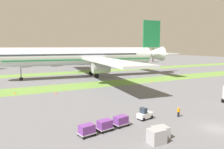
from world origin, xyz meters
TOP-DOWN VIEW (x-y plane):
  - ground_plane at (0.00, 0.00)m, footprint 400.00×400.00m
  - grass_strip_near at (0.00, 41.39)m, footprint 320.00×10.56m
  - grass_strip_far at (0.00, 74.50)m, footprint 320.00×10.56m
  - airliner at (2.87, 57.69)m, footprint 66.17×81.60m
  - baggage_tug at (-6.83, 8.03)m, footprint 2.78×1.72m
  - cargo_dolly_lead at (-11.78, 7.18)m, footprint 2.42×1.85m
  - cargo_dolly_second at (-14.64, 6.69)m, footprint 2.42×1.85m
  - cargo_dolly_third at (-17.50, 6.21)m, footprint 2.42×1.85m
  - ground_crew_marshaller at (-1.10, 6.41)m, footprint 0.55×0.36m
  - uld_container_0 at (-10.75, 0.31)m, footprint 2.01×1.61m
  - uld_container_1 at (-9.38, 1.22)m, footprint 2.14×1.77m
  - taxiway_marker_0 at (17.28, 36.80)m, footprint 0.44×0.44m
  - taxiway_marker_1 at (-15.11, 33.69)m, footprint 0.44×0.44m
  - taxiway_marker_2 at (-24.07, 38.40)m, footprint 0.44×0.44m
  - distant_tree_line at (2.74, 108.96)m, footprint 154.93×10.10m

SIDE VIEW (x-z plane):
  - ground_plane at x=0.00m, z-range 0.00..0.00m
  - grass_strip_near at x=0.00m, z-range 0.00..0.01m
  - grass_strip_far at x=0.00m, z-range 0.00..0.01m
  - taxiway_marker_2 at x=-24.07m, z-range 0.00..0.54m
  - taxiway_marker_1 at x=-15.11m, z-range 0.00..0.65m
  - taxiway_marker_0 at x=17.28m, z-range 0.00..0.69m
  - uld_container_1 at x=-9.38m, z-range 0.00..1.53m
  - baggage_tug at x=-6.83m, z-range -0.17..1.80m
  - uld_container_0 at x=-10.75m, z-range 0.00..1.79m
  - cargo_dolly_lead at x=-11.78m, z-range 0.14..1.69m
  - cargo_dolly_second at x=-14.64m, z-range 0.14..1.69m
  - cargo_dolly_third at x=-17.50m, z-range 0.14..1.69m
  - ground_crew_marshaller at x=-1.10m, z-range 0.08..1.82m
  - distant_tree_line at x=2.74m, z-range 0.72..12.82m
  - airliner at x=2.87m, z-range -3.19..19.32m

